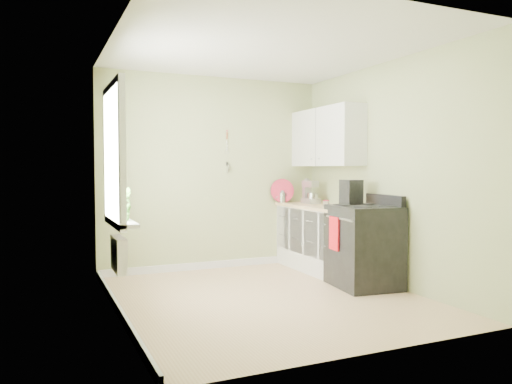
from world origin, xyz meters
name	(u,v)px	position (x,y,z in m)	size (l,w,h in m)	color
floor	(267,299)	(0.00, 0.00, -0.01)	(3.20, 3.60, 0.02)	tan
ceiling	(268,47)	(0.00, 0.00, 2.71)	(3.20, 3.60, 0.02)	white
wall_back	(213,173)	(0.00, 1.81, 1.35)	(3.20, 0.02, 2.70)	#B2BA7F
wall_left	(114,175)	(-1.61, 0.00, 1.35)	(0.02, 3.60, 2.70)	#B2BA7F
wall_right	(388,174)	(1.61, 0.00, 1.35)	(0.02, 3.60, 2.70)	#B2BA7F
base_cabinets	(322,240)	(1.30, 1.00, 0.43)	(0.60, 1.60, 0.87)	white
countertop	(322,207)	(1.29, 1.00, 0.89)	(0.64, 1.60, 0.04)	beige
upper_cabinets	(327,137)	(1.43, 1.10, 1.85)	(0.35, 1.40, 0.80)	white
window	(112,155)	(-1.58, 0.30, 1.55)	(0.06, 1.14, 1.44)	white
window_sill	(121,221)	(-1.51, 0.30, 0.88)	(0.18, 1.14, 0.04)	white
radiator	(119,254)	(-1.54, 0.25, 0.55)	(0.12, 0.50, 0.35)	white
wall_utensils	(227,158)	(0.20, 1.78, 1.56)	(0.02, 0.14, 0.58)	beige
stove	(364,246)	(1.28, 0.01, 0.49)	(0.78, 0.86, 1.10)	black
stand_mixer	(310,193)	(1.34, 1.40, 1.06)	(0.19, 0.31, 0.36)	#B2B2B7
kettle	(282,196)	(1.05, 1.72, 1.00)	(0.18, 0.10, 0.18)	silver
coffee_maker	(351,195)	(1.29, 0.30, 1.08)	(0.21, 0.23, 0.37)	black
red_tray	(282,191)	(1.05, 1.72, 1.09)	(0.35, 0.35, 0.02)	#B9233D
jar	(326,203)	(1.21, 0.76, 0.96)	(0.08, 0.08, 0.09)	tan
plant_a	(125,206)	(-1.50, 0.10, 1.04)	(0.15, 0.10, 0.29)	#3F7726
plant_b	(123,204)	(-1.50, 0.19, 1.06)	(0.18, 0.15, 0.33)	#3F7726
plant_c	(118,202)	(-1.50, 0.53, 1.06)	(0.17, 0.17, 0.31)	#3F7726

